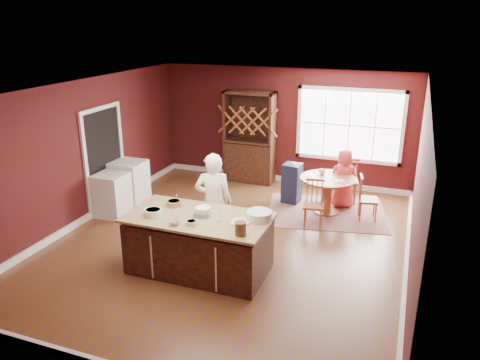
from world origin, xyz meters
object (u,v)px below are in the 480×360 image
chair_south (314,204)px  kitchen_island (199,245)px  dining_table (328,188)px  seated_woman (344,178)px  high_chair (292,182)px  hutch (250,137)px  baker (214,202)px  washer (112,195)px  layer_cake (203,211)px  chair_north (347,179)px  chair_east (368,198)px  toddler (296,166)px  dryer (130,183)px

chair_south → kitchen_island: bearing=-129.4°
dining_table → seated_woman: (0.25, 0.43, 0.09)m
kitchen_island → high_chair: (0.63, 3.30, 0.01)m
kitchen_island → hutch: size_ratio=1.01×
baker → washer: 2.58m
dining_table → layer_cake: 3.28m
dining_table → chair_north: 0.78m
layer_cake → chair_south: (1.27, 2.19, -0.53)m
dining_table → chair_east: (0.81, -0.07, -0.08)m
chair_north → toddler: chair_north is taller
seated_woman → high_chair: 1.09m
chair_east → toddler: (-1.56, 0.42, 0.36)m
high_chair → dryer: (-3.18, -1.30, 0.02)m
hutch → layer_cake: bearing=-80.2°
dining_table → baker: size_ratio=0.66×
chair_north → seated_woman: size_ratio=0.84×
dining_table → toddler: (-0.75, 0.35, 0.28)m
baker → seated_woman: size_ratio=1.36×
dining_table → toddler: size_ratio=4.34×
chair_east → seated_woman: size_ratio=0.73×
dining_table → toddler: toddler is taller
kitchen_island → washer: (-2.55, 1.36, -0.01)m
chair_south → hutch: (-2.00, 2.06, 0.63)m
dining_table → washer: bearing=-157.8°
chair_north → high_chair: (-1.10, -0.41, -0.08)m
hutch → chair_south: bearing=-45.8°
kitchen_island → chair_north: chair_north is taller
layer_cake → dryer: size_ratio=0.35×
layer_cake → seated_woman: size_ratio=0.26×
washer → hutch: bearing=57.4°
chair_east → high_chair: 1.67m
kitchen_island → chair_north: size_ratio=2.08×
baker → toddler: bearing=-124.9°
hutch → baker: bearing=-80.4°
chair_east → toddler: toddler is taller
layer_cake → dining_table: bearing=64.7°
chair_east → hutch: hutch is taller
chair_north → dryer: chair_north is taller
dining_table → hutch: hutch is taller
baker → hutch: bearing=-98.6°
chair_east → chair_south: (-0.93, -0.68, 0.00)m
dining_table → hutch: (-2.12, 1.31, 0.55)m
seated_woman → dryer: (-4.25, -1.42, -0.16)m
kitchen_island → seated_woman: size_ratio=1.75×
kitchen_island → washer: size_ratio=2.54×
baker → high_chair: bearing=-123.8°
hutch → high_chair: bearing=-37.4°
seated_woman → chair_north: bearing=-112.4°
washer → chair_north: bearing=28.8°
chair_south → washer: 3.98m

